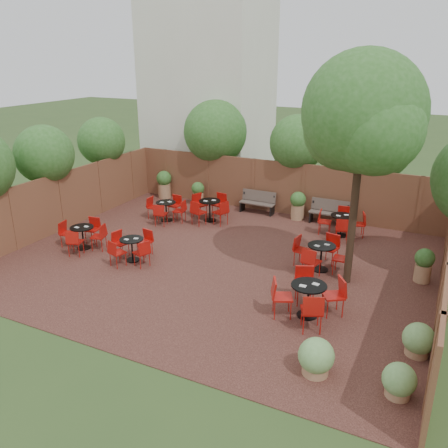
% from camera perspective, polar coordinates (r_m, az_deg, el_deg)
% --- Properties ---
extents(ground, '(80.00, 80.00, 0.00)m').
position_cam_1_polar(ground, '(13.89, -0.75, -4.54)').
color(ground, '#354F23').
rests_on(ground, ground).
extents(courtyard_paving, '(12.00, 10.00, 0.02)m').
position_cam_1_polar(courtyard_paving, '(13.89, -0.75, -4.50)').
color(courtyard_paving, '#3A1D18').
rests_on(courtyard_paving, ground).
extents(fence_back, '(12.00, 0.08, 2.00)m').
position_cam_1_polar(fence_back, '(17.88, 6.54, 4.45)').
color(fence_back, brown).
rests_on(fence_back, ground).
extents(fence_left, '(0.08, 10.00, 2.00)m').
position_cam_1_polar(fence_left, '(16.95, -19.18, 2.56)').
color(fence_left, brown).
rests_on(fence_left, ground).
extents(fence_right, '(0.08, 10.00, 2.00)m').
position_cam_1_polar(fence_right, '(12.22, 25.28, -5.07)').
color(fence_right, brown).
rests_on(fence_right, ground).
extents(neighbour_building, '(5.00, 4.00, 8.00)m').
position_cam_1_polar(neighbour_building, '(21.87, -1.84, 15.44)').
color(neighbour_building, silver).
rests_on(neighbour_building, ground).
extents(overhang_foliage, '(15.76, 10.63, 2.62)m').
position_cam_1_polar(overhang_foliage, '(15.84, 1.07, 8.84)').
color(overhang_foliage, '#2C601F').
rests_on(overhang_foliage, ground).
extents(courtyard_tree, '(3.00, 2.94, 5.94)m').
position_cam_1_polar(courtyard_tree, '(11.84, 16.47, 12.08)').
color(courtyard_tree, black).
rests_on(courtyard_tree, courtyard_paving).
extents(park_bench_left, '(1.36, 0.44, 0.84)m').
position_cam_1_polar(park_bench_left, '(17.91, 4.13, 2.73)').
color(park_bench_left, brown).
rests_on(park_bench_left, courtyard_paving).
extents(park_bench_right, '(1.39, 0.45, 0.86)m').
position_cam_1_polar(park_bench_right, '(17.12, 12.69, 1.48)').
color(park_bench_right, brown).
rests_on(park_bench_right, courtyard_paving).
extents(bistro_tables, '(9.05, 7.02, 0.93)m').
position_cam_1_polar(bistro_tables, '(14.36, 0.44, -1.71)').
color(bistro_tables, black).
rests_on(bistro_tables, courtyard_paving).
extents(planters, '(10.99, 4.02, 1.14)m').
position_cam_1_polar(planters, '(17.42, 2.17, 2.70)').
color(planters, '#9D724E').
rests_on(planters, courtyard_paving).
extents(low_shrubs, '(2.35, 2.17, 0.75)m').
position_cam_1_polar(low_shrubs, '(9.68, 17.61, -15.20)').
color(low_shrubs, '#9D724E').
rests_on(low_shrubs, courtyard_paving).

